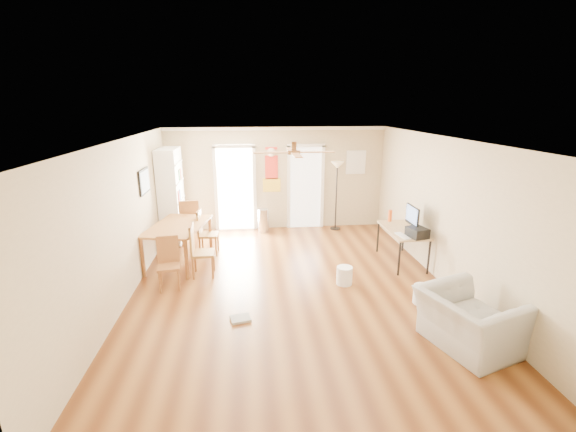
{
  "coord_description": "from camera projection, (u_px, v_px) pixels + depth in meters",
  "views": [
    {
      "loc": [
        -0.7,
        -6.25,
        3.15
      ],
      "look_at": [
        0.0,
        0.6,
        1.15
      ],
      "focal_mm": 24.2,
      "sensor_mm": 36.0,
      "label": 1
    }
  ],
  "objects": [
    {
      "name": "floor",
      "position": [
        291.0,
        287.0,
        6.92
      ],
      "size": [
        7.0,
        7.0,
        0.0
      ],
      "primitive_type": "plane",
      "color": "brown",
      "rests_on": "ground"
    },
    {
      "name": "ceiling",
      "position": [
        292.0,
        139.0,
        6.2
      ],
      "size": [
        5.5,
        7.0,
        0.0
      ],
      "primitive_type": null,
      "color": "silver",
      "rests_on": "floor"
    },
    {
      "name": "wall_back",
      "position": [
        276.0,
        179.0,
        9.9
      ],
      "size": [
        5.5,
        0.04,
        2.6
      ],
      "primitive_type": null,
      "color": "beige",
      "rests_on": "floor"
    },
    {
      "name": "wall_front",
      "position": [
        338.0,
        336.0,
        3.21
      ],
      "size": [
        5.5,
        0.04,
        2.6
      ],
      "primitive_type": null,
      "color": "beige",
      "rests_on": "floor"
    },
    {
      "name": "wall_left",
      "position": [
        123.0,
        222.0,
        6.29
      ],
      "size": [
        0.04,
        7.0,
        2.6
      ],
      "primitive_type": null,
      "color": "beige",
      "rests_on": "floor"
    },
    {
      "name": "wall_right",
      "position": [
        447.0,
        213.0,
        6.83
      ],
      "size": [
        0.04,
        7.0,
        2.6
      ],
      "primitive_type": null,
      "color": "beige",
      "rests_on": "floor"
    },
    {
      "name": "crown_molding",
      "position": [
        292.0,
        142.0,
        6.21
      ],
      "size": [
        5.5,
        7.0,
        0.08
      ],
      "primitive_type": null,
      "color": "white",
      "rests_on": "wall_back"
    },
    {
      "name": "kitchen_doorway",
      "position": [
        235.0,
        190.0,
        9.85
      ],
      "size": [
        0.9,
        0.1,
        2.1
      ],
      "primitive_type": null,
      "color": "white",
      "rests_on": "wall_back"
    },
    {
      "name": "bathroom_doorway",
      "position": [
        305.0,
        188.0,
        10.03
      ],
      "size": [
        0.8,
        0.1,
        2.1
      ],
      "primitive_type": null,
      "color": "white",
      "rests_on": "wall_back"
    },
    {
      "name": "wall_decal",
      "position": [
        271.0,
        169.0,
        9.8
      ],
      "size": [
        0.46,
        0.03,
        1.1
      ],
      "primitive_type": "cube",
      "color": "red",
      "rests_on": "wall_back"
    },
    {
      "name": "ac_grille",
      "position": [
        356.0,
        162.0,
        9.96
      ],
      "size": [
        0.5,
        0.04,
        0.6
      ],
      "primitive_type": "cube",
      "color": "white",
      "rests_on": "wall_back"
    },
    {
      "name": "framed_poster",
      "position": [
        144.0,
        181.0,
        7.52
      ],
      "size": [
        0.04,
        0.66,
        0.48
      ],
      "primitive_type": "cube",
      "color": "black",
      "rests_on": "wall_left"
    },
    {
      "name": "ceiling_fan",
      "position": [
        294.0,
        152.0,
        5.96
      ],
      "size": [
        1.24,
        1.24,
        0.2
      ],
      "primitive_type": null,
      "color": "#593819",
      "rests_on": "ceiling"
    },
    {
      "name": "bookshelf",
      "position": [
        171.0,
        196.0,
        9.02
      ],
      "size": [
        0.63,
        1.05,
        2.18
      ],
      "primitive_type": null,
      "rotation": [
        0.0,
        0.0,
        -0.21
      ],
      "color": "white",
      "rests_on": "floor"
    },
    {
      "name": "dining_table",
      "position": [
        179.0,
        244.0,
        7.9
      ],
      "size": [
        1.28,
        1.78,
        0.81
      ],
      "primitive_type": null,
      "rotation": [
        0.0,
        0.0,
        -0.21
      ],
      "color": "#A97336",
      "rests_on": "floor"
    },
    {
      "name": "dining_chair_right_a",
      "position": [
        208.0,
        232.0,
        8.34
      ],
      "size": [
        0.42,
        0.42,
        0.97
      ],
      "primitive_type": null,
      "rotation": [
        0.0,
        0.0,
        1.51
      ],
      "color": "olive",
      "rests_on": "floor"
    },
    {
      "name": "dining_chair_right_b",
      "position": [
        203.0,
        250.0,
        7.27
      ],
      "size": [
        0.42,
        0.42,
        1.01
      ],
      "primitive_type": null,
      "rotation": [
        0.0,
        0.0,
        1.59
      ],
      "color": "olive",
      "rests_on": "floor"
    },
    {
      "name": "dining_chair_near",
      "position": [
        169.0,
        264.0,
        6.76
      ],
      "size": [
        0.43,
        0.43,
        0.92
      ],
      "primitive_type": null,
      "rotation": [
        0.0,
        0.0,
        0.14
      ],
      "color": "#A16E34",
      "rests_on": "floor"
    },
    {
      "name": "dining_chair_far",
      "position": [
        190.0,
        222.0,
        8.96
      ],
      "size": [
        0.48,
        0.48,
        1.06
      ],
      "primitive_type": null,
      "rotation": [
        0.0,
        0.0,
        3.24
      ],
      "color": "olive",
      "rests_on": "floor"
    },
    {
      "name": "trash_can",
      "position": [
        263.0,
        221.0,
        9.82
      ],
      "size": [
        0.34,
        0.34,
        0.6
      ],
      "primitive_type": "cylinder",
      "rotation": [
        0.0,
        0.0,
        -0.24
      ],
      "color": "#B7B7BA",
      "rests_on": "floor"
    },
    {
      "name": "torchiere_lamp",
      "position": [
        336.0,
        196.0,
        9.89
      ],
      "size": [
        0.39,
        0.39,
        1.76
      ],
      "primitive_type": null,
      "rotation": [
        0.0,
        0.0,
        0.19
      ],
      "color": "black",
      "rests_on": "floor"
    },
    {
      "name": "computer_desk",
      "position": [
        402.0,
        246.0,
        7.93
      ],
      "size": [
        0.66,
        1.32,
        0.71
      ],
      "primitive_type": null,
      "color": "tan",
      "rests_on": "floor"
    },
    {
      "name": "imac",
      "position": [
        412.0,
        219.0,
        7.62
      ],
      "size": [
        0.11,
        0.57,
        0.52
      ],
      "primitive_type": null,
      "rotation": [
        0.0,
        0.0,
        0.05
      ],
      "color": "black",
      "rests_on": "computer_desk"
    },
    {
      "name": "keyboard",
      "position": [
        403.0,
        236.0,
        7.43
      ],
      "size": [
        0.19,
        0.43,
        0.02
      ],
      "primitive_type": "cube",
      "rotation": [
        0.0,
        0.0,
        0.14
      ],
      "color": "silver",
      "rests_on": "computer_desk"
    },
    {
      "name": "printer",
      "position": [
        417.0,
        232.0,
        7.35
      ],
      "size": [
        0.39,
        0.43,
        0.19
      ],
      "primitive_type": "cube",
      "rotation": [
        0.0,
        0.0,
        0.25
      ],
      "color": "black",
      "rests_on": "computer_desk"
    },
    {
      "name": "orange_bottle",
      "position": [
        390.0,
        216.0,
        8.34
      ],
      "size": [
        0.09,
        0.09,
        0.25
      ],
      "primitive_type": "cylinder",
      "rotation": [
        0.0,
        0.0,
        0.13
      ],
      "color": "#ED5715",
      "rests_on": "computer_desk"
    },
    {
      "name": "wastebasket_a",
      "position": [
        344.0,
        276.0,
        7.0
      ],
      "size": [
        0.31,
        0.31,
        0.33
      ],
      "primitive_type": "cylinder",
      "rotation": [
        0.0,
        0.0,
        -0.1
      ],
      "color": "white",
      "rests_on": "floor"
    },
    {
      "name": "wastebasket_b",
      "position": [
        422.0,
        294.0,
        6.33
      ],
      "size": [
        0.34,
        0.34,
        0.31
      ],
      "primitive_type": "cylinder",
      "rotation": [
        0.0,
        0.0,
        0.3
      ],
      "color": "silver",
      "rests_on": "floor"
    },
    {
      "name": "floor_cloth",
      "position": [
        240.0,
        319.0,
        5.86
      ],
      "size": [
        0.34,
        0.29,
        0.04
      ],
      "primitive_type": "cube",
      "rotation": [
        0.0,
        0.0,
        0.22
      ],
      "color": "#979792",
      "rests_on": "floor"
    },
    {
      "name": "armchair",
      "position": [
        469.0,
        321.0,
        5.14
      ],
      "size": [
        1.33,
        1.43,
        0.76
      ],
      "primitive_type": "imported",
      "rotation": [
        0.0,
        0.0,
        1.89
      ],
      "color": "#ABAAA5",
      "rests_on": "floor"
    }
  ]
}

